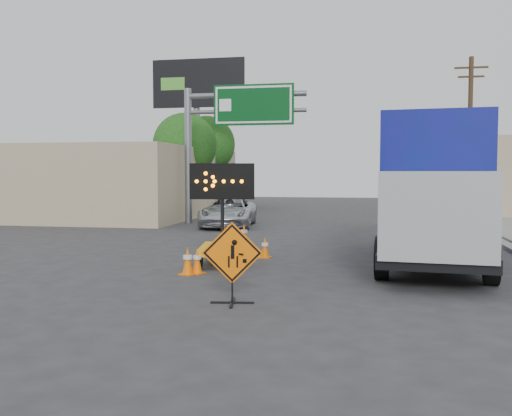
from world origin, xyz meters
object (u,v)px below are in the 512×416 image
(construction_sign, at_px, (232,261))
(box_truck, at_px, (433,198))
(pickup_truck, at_px, (228,212))
(arrow_board, at_px, (222,242))

(construction_sign, distance_m, box_truck, 7.48)
(pickup_truck, xyz_separation_m, box_truck, (8.34, -9.59, 1.15))
(construction_sign, height_order, arrow_board, arrow_board)
(pickup_truck, bearing_deg, box_truck, -55.45)
(construction_sign, height_order, box_truck, box_truck)
(pickup_truck, bearing_deg, construction_sign, -82.25)
(construction_sign, xyz_separation_m, pickup_truck, (-3.94, 15.56, -0.15))
(construction_sign, relative_size, box_truck, 0.18)
(construction_sign, bearing_deg, box_truck, 44.09)
(pickup_truck, relative_size, box_truck, 0.58)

